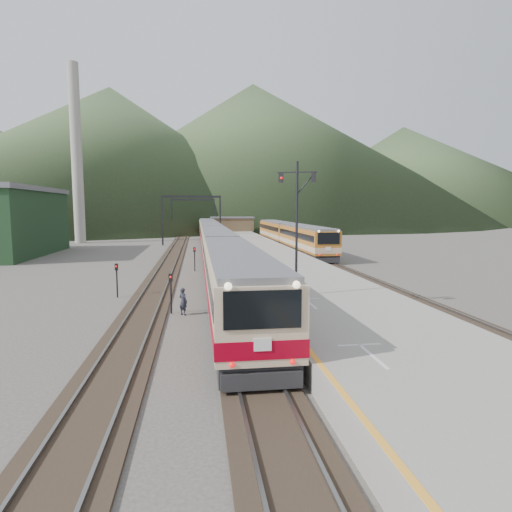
{
  "coord_description": "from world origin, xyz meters",
  "views": [
    {
      "loc": [
        -1.94,
        -15.13,
        5.9
      ],
      "look_at": [
        2.83,
        19.59,
        2.0
      ],
      "focal_mm": 30.0,
      "sensor_mm": 36.0,
      "label": 1
    }
  ],
  "objects": [
    {
      "name": "short_signal_a",
      "position": [
        -3.47,
        8.95,
        1.46
      ],
      "size": [
        0.22,
        0.16,
        2.27
      ],
      "color": "black",
      "rests_on": "ground"
    },
    {
      "name": "short_signal_c",
      "position": [
        -7.29,
        13.9,
        1.46
      ],
      "size": [
        0.25,
        0.2,
        2.27
      ],
      "color": "black",
      "rests_on": "ground"
    },
    {
      "name": "hill_b",
      "position": [
        30.0,
        230.0,
        37.5
      ],
      "size": [
        220.0,
        220.0,
        75.0
      ],
      "primitive_type": "cone",
      "color": "#2D4625",
      "rests_on": "ground"
    },
    {
      "name": "signal_mast",
      "position": [
        3.55,
        8.17,
        5.54
      ],
      "size": [
        2.09,
        0.87,
        7.48
      ],
      "color": "black",
      "rests_on": "platform"
    },
    {
      "name": "station_shed",
      "position": [
        5.6,
        78.0,
        2.57
      ],
      "size": [
        9.4,
        4.4,
        3.1
      ],
      "color": "brown",
      "rests_on": "platform"
    },
    {
      "name": "gantry_near",
      "position": [
        -2.85,
        55.0,
        5.59
      ],
      "size": [
        9.55,
        0.25,
        8.0
      ],
      "color": "black",
      "rests_on": "ground"
    },
    {
      "name": "ground",
      "position": [
        0.0,
        0.0,
        0.0
      ],
      "size": [
        400.0,
        400.0,
        0.0
      ],
      "primitive_type": "plane",
      "color": "#47423D",
      "rests_on": "ground"
    },
    {
      "name": "track_main",
      "position": [
        0.0,
        40.0,
        0.07
      ],
      "size": [
        2.6,
        200.0,
        0.23
      ],
      "color": "black",
      "rests_on": "ground"
    },
    {
      "name": "gantry_far",
      "position": [
        -2.85,
        80.0,
        5.59
      ],
      "size": [
        9.55,
        0.25,
        8.0
      ],
      "color": "black",
      "rests_on": "ground"
    },
    {
      "name": "track_second",
      "position": [
        11.5,
        40.0,
        0.07
      ],
      "size": [
        2.6,
        200.0,
        0.23
      ],
      "color": "black",
      "rests_on": "ground"
    },
    {
      "name": "hill_c",
      "position": [
        110.0,
        210.0,
        25.0
      ],
      "size": [
        160.0,
        160.0,
        50.0
      ],
      "primitive_type": "cone",
      "color": "#2D4625",
      "rests_on": "ground"
    },
    {
      "name": "track_far",
      "position": [
        -5.0,
        40.0,
        0.07
      ],
      "size": [
        2.6,
        200.0,
        0.23
      ],
      "color": "black",
      "rests_on": "ground"
    },
    {
      "name": "worker",
      "position": [
        -2.78,
        8.5,
        0.77
      ],
      "size": [
        0.66,
        0.65,
        1.53
      ],
      "primitive_type": "imported",
      "rotation": [
        0.0,
        0.0,
        2.38
      ],
      "color": "#1F222D",
      "rests_on": "ground"
    },
    {
      "name": "smokestack",
      "position": [
        -22.0,
        62.0,
        15.0
      ],
      "size": [
        1.8,
        1.8,
        30.0
      ],
      "primitive_type": "cylinder",
      "color": "#9E998E",
      "rests_on": "ground"
    },
    {
      "name": "platform",
      "position": [
        5.6,
        38.0,
        0.5
      ],
      "size": [
        8.0,
        100.0,
        1.0
      ],
      "primitive_type": "cube",
      "color": "gray",
      "rests_on": "ground"
    },
    {
      "name": "second_train",
      "position": [
        11.5,
        47.05,
        1.98
      ],
      "size": [
        2.87,
        39.08,
        3.5
      ],
      "color": "#AD6721",
      "rests_on": "track_second"
    },
    {
      "name": "hill_a",
      "position": [
        -40.0,
        190.0,
        30.0
      ],
      "size": [
        180.0,
        180.0,
        60.0
      ],
      "primitive_type": "cone",
      "color": "#2D4625",
      "rests_on": "ground"
    },
    {
      "name": "short_signal_b",
      "position": [
        -2.24,
        25.27,
        1.46
      ],
      "size": [
        0.24,
        0.19,
        2.27
      ],
      "color": "black",
      "rests_on": "ground"
    },
    {
      "name": "main_train",
      "position": [
        0.0,
        37.97,
        2.03
      ],
      "size": [
        2.95,
        80.89,
        3.6
      ],
      "color": "tan",
      "rests_on": "track_main"
    }
  ]
}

